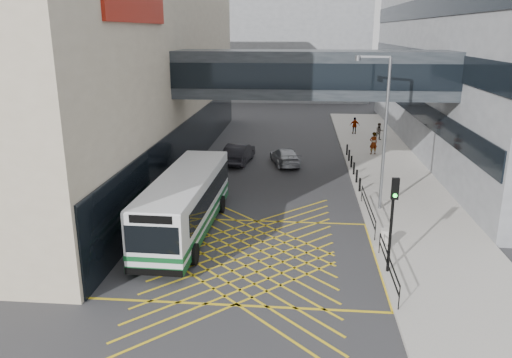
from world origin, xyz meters
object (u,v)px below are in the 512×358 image
(litter_bin, at_px, (386,238))
(traffic_light, at_px, (393,212))
(car_silver, at_px, (285,156))
(bus, at_px, (186,202))
(pedestrian_a, at_px, (373,143))
(street_lamp, at_px, (382,125))
(car_dark, at_px, (239,153))
(pedestrian_c, at_px, (355,126))
(pedestrian_b, at_px, (379,132))
(car_white, at_px, (197,191))

(litter_bin, bearing_deg, traffic_light, -96.16)
(car_silver, bearing_deg, traffic_light, 91.42)
(bus, xyz_separation_m, pedestrian_a, (11.99, 17.85, -0.57))
(bus, bearing_deg, street_lamp, 23.40)
(bus, distance_m, car_dark, 14.63)
(litter_bin, distance_m, pedestrian_c, 28.02)
(car_dark, distance_m, car_silver, 3.74)
(car_dark, bearing_deg, pedestrian_b, -136.38)
(car_silver, bearing_deg, bus, 57.95)
(car_dark, xyz_separation_m, pedestrian_b, (12.41, 9.18, 0.17))
(litter_bin, bearing_deg, pedestrian_c, 87.51)
(car_white, distance_m, pedestrian_b, 23.45)
(car_white, xyz_separation_m, pedestrian_c, (11.74, 21.77, 0.28))
(car_white, bearing_deg, street_lamp, 157.02)
(litter_bin, height_order, pedestrian_a, pedestrian_a)
(traffic_light, height_order, pedestrian_c, traffic_light)
(car_silver, relative_size, pedestrian_c, 2.66)
(pedestrian_b, bearing_deg, car_white, -129.13)
(pedestrian_a, bearing_deg, car_silver, 6.57)
(pedestrian_a, bearing_deg, street_lamp, 64.57)
(litter_bin, xyz_separation_m, pedestrian_b, (3.28, 25.18, 0.35))
(litter_bin, xyz_separation_m, pedestrian_c, (1.22, 27.99, 0.38))
(street_lamp, relative_size, pedestrian_a, 4.61)
(bus, distance_m, pedestrian_a, 21.51)
(car_silver, distance_m, litter_bin, 16.69)
(pedestrian_a, bearing_deg, pedestrian_b, -121.65)
(pedestrian_b, bearing_deg, car_dark, -146.60)
(traffic_light, bearing_deg, car_white, 139.56)
(car_silver, bearing_deg, litter_bin, 94.81)
(traffic_light, bearing_deg, litter_bin, 84.35)
(bus, bearing_deg, litter_bin, -6.61)
(bus, relative_size, street_lamp, 1.28)
(car_dark, relative_size, litter_bin, 5.53)
(car_white, xyz_separation_m, pedestrian_a, (12.45, 13.05, 0.39))
(car_white, relative_size, traffic_light, 1.04)
(pedestrian_b, bearing_deg, litter_bin, -100.51)
(litter_bin, bearing_deg, pedestrian_b, 82.59)
(traffic_light, relative_size, pedestrian_a, 2.27)
(street_lamp, bearing_deg, car_white, -172.52)
(car_white, height_order, pedestrian_c, pedestrian_c)
(pedestrian_b, distance_m, pedestrian_c, 3.48)
(street_lamp, xyz_separation_m, pedestrian_b, (2.93, 19.56, -4.18))
(pedestrian_a, bearing_deg, pedestrian_c, -104.16)
(bus, xyz_separation_m, litter_bin, (10.06, -1.42, -1.06))
(car_white, relative_size, pedestrian_a, 2.37)
(traffic_light, xyz_separation_m, litter_bin, (0.29, 2.65, -2.34))
(traffic_light, height_order, pedestrian_b, traffic_light)
(pedestrian_c, bearing_deg, pedestrian_b, 123.20)
(car_dark, relative_size, pedestrian_b, 3.15)
(pedestrian_a, bearing_deg, car_dark, -2.33)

